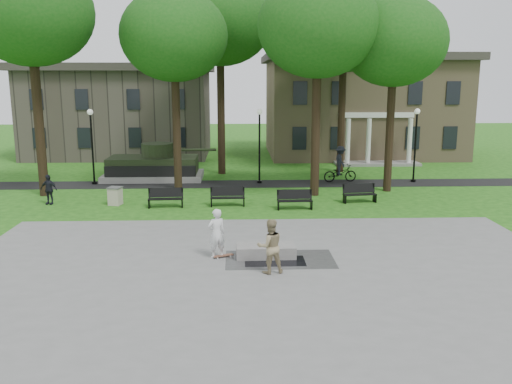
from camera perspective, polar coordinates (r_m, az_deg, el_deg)
ground at (r=22.81m, az=0.45°, el=-4.86°), size 120.00×120.00×0.00m
plaza at (r=18.08m, az=1.18°, el=-9.36°), size 22.00×16.00×0.02m
footpath at (r=34.47m, az=-0.45°, el=0.86°), size 44.00×2.60×0.01m
building_right at (r=49.13m, az=10.93°, el=9.01°), size 17.00×12.00×8.60m
building_left at (r=49.45m, az=-13.95°, el=8.03°), size 15.00×10.00×7.20m
tree_0 at (r=32.93m, az=-22.69°, el=17.00°), size 6.80×6.80×12.97m
tree_1 at (r=32.62m, az=-8.64°, el=15.91°), size 6.20×6.20×11.63m
tree_2 at (r=30.80m, az=6.55°, el=16.89°), size 6.60×6.60×12.16m
tree_3 at (r=32.67m, az=14.35°, el=15.05°), size 6.00×6.00×11.19m
tree_4 at (r=38.05m, az=-3.82°, el=17.57°), size 7.20×7.20×13.50m
tree_5 at (r=39.19m, az=9.26°, el=16.22°), size 6.40×6.40×12.44m
lamp_left at (r=35.50m, az=-16.89°, el=5.22°), size 0.36×0.36×4.73m
lamp_mid at (r=34.37m, az=0.37°, el=5.53°), size 0.36×0.36×4.73m
lamp_right at (r=36.21m, az=16.45°, el=5.37°), size 0.36×0.36×4.73m
tank_monument at (r=36.69m, az=-10.69°, el=2.67°), size 7.45×3.40×2.40m
puddle at (r=19.93m, az=2.00°, el=-7.29°), size 2.20×1.20×0.00m
concrete_block at (r=20.36m, az=1.03°, el=-6.20°), size 2.22×1.04×0.45m
skateboard at (r=20.38m, az=-3.47°, el=-6.76°), size 0.79×0.50×0.07m
skateboarder at (r=20.13m, az=-4.18°, el=-4.35°), size 0.80×0.69×1.86m
friend_watching at (r=18.50m, az=1.49°, el=-5.72°), size 1.05×0.89×1.90m
pedestrian_walker at (r=30.75m, az=-20.99°, el=0.26°), size 1.01×0.59×1.61m
cyclist at (r=35.44m, az=8.85°, el=2.58°), size 2.24×1.31×2.34m
park_bench_0 at (r=28.51m, az=-9.48°, el=-0.55°), size 1.82×0.60×1.00m
park_bench_1 at (r=28.46m, az=-3.01°, el=-0.43°), size 1.81×0.57×1.00m
park_bench_2 at (r=27.76m, az=4.09°, el=-0.75°), size 1.81×0.58×1.00m
park_bench_3 at (r=29.77m, az=10.84°, el=-0.08°), size 1.84×0.75×1.00m
trash_bin at (r=29.60m, az=-14.60°, el=-0.39°), size 0.80×0.80×0.96m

